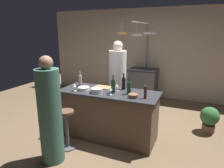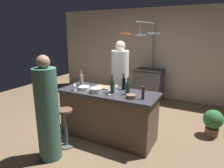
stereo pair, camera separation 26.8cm
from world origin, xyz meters
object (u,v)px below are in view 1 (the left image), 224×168
at_px(cutting_board, 103,87).
at_px(chef, 118,84).
at_px(wine_bottle_rose, 80,80).
at_px(wine_glass_near_left_guest, 110,89).
at_px(mixing_bowl_wooden, 133,96).
at_px(pepper_mill, 145,92).
at_px(wine_glass_by_chef, 117,85).
at_px(wine_glass_near_right_guest, 74,85).
at_px(guest_left, 50,115).
at_px(bar_stool_left, 67,128).
at_px(wine_bottle_red, 113,86).
at_px(mixing_bowl_ceramic, 84,88).
at_px(stove_range, 143,84).
at_px(mixing_bowl_steel, 97,91).
at_px(wine_bottle_dark, 124,83).
at_px(wine_bottle_green, 129,88).
at_px(potted_plant, 209,118).

bearing_deg(cutting_board, chef, 85.75).
bearing_deg(wine_bottle_rose, wine_glass_near_left_guest, -20.32).
bearing_deg(mixing_bowl_wooden, pepper_mill, 9.06).
bearing_deg(chef, wine_glass_by_chef, -69.51).
relative_size(wine_glass_near_left_guest, wine_glass_near_right_guest, 1.00).
relative_size(guest_left, wine_glass_near_right_guest, 11.13).
relative_size(bar_stool_left, wine_glass_near_left_guest, 4.66).
distance_m(cutting_board, wine_glass_near_right_guest, 0.55).
bearing_deg(wine_glass_near_left_guest, chef, 104.93).
distance_m(pepper_mill, wine_bottle_red, 0.60).
xyz_separation_m(wine_glass_near_left_guest, mixing_bowl_ceramic, (-0.56, 0.07, -0.08)).
distance_m(wine_bottle_rose, mixing_bowl_ceramic, 0.31).
distance_m(stove_range, guest_left, 3.49).
bearing_deg(wine_bottle_rose, mixing_bowl_steel, -28.30).
relative_size(stove_range, wine_bottle_dark, 2.93).
distance_m(cutting_board, wine_bottle_dark, 0.42).
xyz_separation_m(wine_bottle_green, wine_glass_near_right_guest, (-0.96, -0.22, -0.01)).
xyz_separation_m(chef, wine_glass_near_left_guest, (0.27, -1.00, 0.19)).
relative_size(wine_bottle_red, wine_glass_by_chef, 2.17).
xyz_separation_m(stove_range, wine_bottle_red, (0.11, -2.50, 0.58)).
xyz_separation_m(bar_stool_left, wine_glass_near_right_guest, (-0.08, 0.39, 0.63)).
bearing_deg(wine_glass_near_right_guest, guest_left, -84.34).
xyz_separation_m(guest_left, wine_bottle_dark, (0.70, 1.22, 0.26)).
bearing_deg(guest_left, pepper_mill, 35.46).
xyz_separation_m(wine_bottle_dark, wine_glass_near_left_guest, (-0.09, -0.40, -0.01)).
height_order(wine_bottle_rose, mixing_bowl_wooden, wine_bottle_rose).
height_order(potted_plant, mixing_bowl_steel, mixing_bowl_steel).
xyz_separation_m(guest_left, wine_bottle_red, (0.61, 0.93, 0.27)).
distance_m(stove_range, mixing_bowl_ceramic, 2.64).
xyz_separation_m(wine_glass_near_left_guest, mixing_bowl_wooden, (0.40, 0.01, -0.08)).
relative_size(bar_stool_left, mixing_bowl_wooden, 4.27).
relative_size(wine_bottle_dark, wine_glass_by_chef, 2.08).
bearing_deg(wine_glass_by_chef, wine_bottle_green, -17.37).
distance_m(wine_bottle_rose, wine_bottle_dark, 0.87).
bearing_deg(wine_bottle_dark, pepper_mill, -35.89).
bearing_deg(wine_bottle_green, stove_range, 98.86).
distance_m(stove_range, wine_glass_by_chef, 2.45).
bearing_deg(chef, wine_bottle_green, -57.03).
bearing_deg(mixing_bowl_steel, wine_glass_near_left_guest, -3.24).
height_order(guest_left, wine_bottle_rose, guest_left).
relative_size(pepper_mill, wine_glass_by_chef, 1.44).
bearing_deg(wine_bottle_red, wine_glass_near_left_guest, -88.82).
distance_m(pepper_mill, wine_glass_near_left_guest, 0.59).
distance_m(wine_bottle_red, mixing_bowl_wooden, 0.43).
bearing_deg(wine_glass_near_left_guest, wine_bottle_green, 31.21).
relative_size(chef, bar_stool_left, 2.58).
distance_m(bar_stool_left, wine_bottle_red, 1.05).
relative_size(wine_bottle_rose, wine_bottle_dark, 0.99).
distance_m(pepper_mill, wine_bottle_dark, 0.62).
relative_size(cutting_board, wine_glass_near_left_guest, 2.19).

